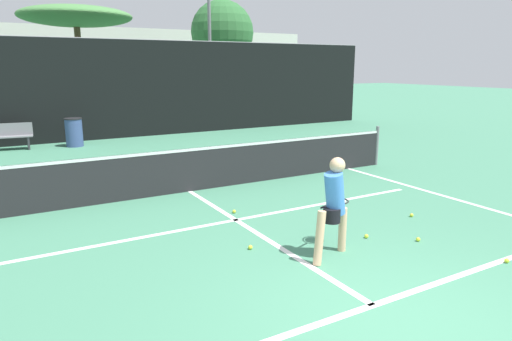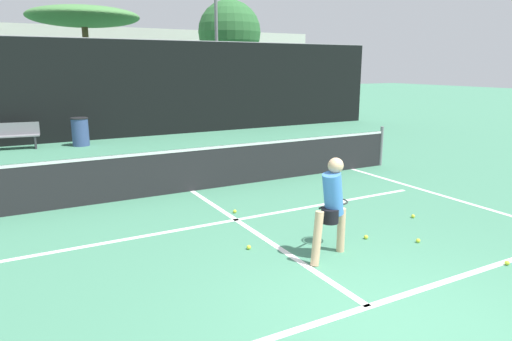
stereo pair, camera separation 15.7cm
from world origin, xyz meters
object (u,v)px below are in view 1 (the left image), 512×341
object	(u,v)px
player_practicing	(334,203)
parked_car	(71,113)
courtside_bench	(6,136)
trash_bin	(74,132)

from	to	relation	value
player_practicing	parked_car	world-z (taller)	parked_car
player_practicing	courtside_bench	xyz separation A→B (m)	(-3.74, 11.86, -0.33)
parked_car	player_practicing	bearing A→B (deg)	-86.31
player_practicing	trash_bin	world-z (taller)	player_practicing
player_practicing	parked_car	size ratio (longest dim) A/B	0.35
trash_bin	parked_car	distance (m)	5.23
player_practicing	courtside_bench	distance (m)	12.44
courtside_bench	trash_bin	bearing A→B (deg)	-1.72
trash_bin	parked_car	xyz separation A→B (m)	(0.65, 5.19, 0.14)
player_practicing	parked_car	xyz separation A→B (m)	(-1.08, 16.72, -0.18)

